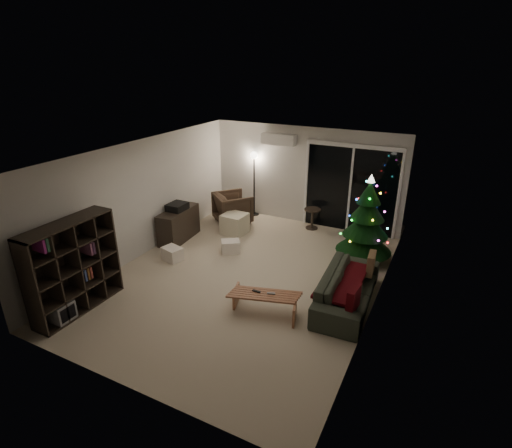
# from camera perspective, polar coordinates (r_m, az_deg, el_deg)

# --- Properties ---
(room) EXTENTS (6.50, 7.51, 2.60)m
(room) POSITION_cam_1_polar(r_m,az_deg,el_deg) (8.67, 5.66, 2.10)
(room) COLOR beige
(room) RESTS_ON ground
(bookshelf) EXTENTS (0.94, 1.66, 1.62)m
(bookshelf) POSITION_cam_1_polar(r_m,az_deg,el_deg) (7.52, -25.63, -5.25)
(bookshelf) COLOR #2D2822
(bookshelf) RESTS_ON floor
(media_cabinet) EXTENTS (0.55, 1.24, 0.75)m
(media_cabinet) POSITION_cam_1_polar(r_m,az_deg,el_deg) (9.66, -10.99, -0.09)
(media_cabinet) COLOR #2D2822
(media_cabinet) RESTS_ON floor
(stereo) EXTENTS (0.38, 0.45, 0.16)m
(stereo) POSITION_cam_1_polar(r_m,az_deg,el_deg) (9.49, -11.20, 2.45)
(stereo) COLOR black
(stereo) RESTS_ON media_cabinet
(armchair) EXTENTS (1.22, 1.22, 0.80)m
(armchair) POSITION_cam_1_polar(r_m,az_deg,el_deg) (10.49, -3.35, 2.32)
(armchair) COLOR #3C2B20
(armchair) RESTS_ON floor
(ottoman) EXTENTS (0.58, 0.58, 0.50)m
(ottoman) POSITION_cam_1_polar(r_m,az_deg,el_deg) (9.88, -3.07, 0.05)
(ottoman) COLOR beige
(ottoman) RESTS_ON floor
(cardboard_box_a) EXTENTS (0.47, 0.40, 0.29)m
(cardboard_box_a) POSITION_cam_1_polar(r_m,az_deg,el_deg) (8.79, -11.86, -4.18)
(cardboard_box_a) COLOR #FAE5D0
(cardboard_box_a) RESTS_ON floor
(cardboard_box_b) EXTENTS (0.50, 0.48, 0.28)m
(cardboard_box_b) POSITION_cam_1_polar(r_m,az_deg,el_deg) (8.96, -3.66, -3.22)
(cardboard_box_b) COLOR #FAE5D0
(cardboard_box_b) RESTS_ON floor
(side_table) EXTENTS (0.46, 0.46, 0.52)m
(side_table) POSITION_cam_1_polar(r_m,az_deg,el_deg) (10.24, 8.02, 0.76)
(side_table) COLOR #2D2822
(side_table) RESTS_ON floor
(floor_lamp) EXTENTS (0.27, 0.27, 1.70)m
(floor_lamp) POSITION_cam_1_polar(r_m,az_deg,el_deg) (10.86, -0.27, 5.57)
(floor_lamp) COLOR black
(floor_lamp) RESTS_ON floor
(sofa) EXTENTS (0.92, 2.11, 0.61)m
(sofa) POSITION_cam_1_polar(r_m,az_deg,el_deg) (7.27, 12.90, -8.98)
(sofa) COLOR #313B2A
(sofa) RESTS_ON floor
(sofa_throw) EXTENTS (0.65, 1.49, 0.05)m
(sofa_throw) POSITION_cam_1_polar(r_m,az_deg,el_deg) (7.22, 12.22, -7.90)
(sofa_throw) COLOR #44030F
(sofa_throw) RESTS_ON sofa
(cushion_a) EXTENTS (0.15, 0.41, 0.40)m
(cushion_a) POSITION_cam_1_polar(r_m,az_deg,el_deg) (7.67, 16.11, -5.45)
(cushion_a) COLOR brown
(cushion_a) RESTS_ON sofa
(cushion_b) EXTENTS (0.15, 0.41, 0.40)m
(cushion_b) POSITION_cam_1_polar(r_m,az_deg,el_deg) (6.56, 13.75, -10.34)
(cushion_b) COLOR #44030F
(cushion_b) RESTS_ON sofa
(coffee_table) EXTENTS (1.23, 0.72, 0.37)m
(coffee_table) POSITION_cam_1_polar(r_m,az_deg,el_deg) (6.93, 1.21, -11.23)
(coffee_table) COLOR #8F5B3A
(coffee_table) RESTS_ON floor
(remote_a) EXTENTS (0.15, 0.04, 0.02)m
(remote_a) POSITION_cam_1_polar(r_m,az_deg,el_deg) (6.88, 0.08, -9.58)
(remote_a) COLOR black
(remote_a) RESTS_ON coffee_table
(remote_b) EXTENTS (0.14, 0.08, 0.02)m
(remote_b) POSITION_cam_1_polar(r_m,az_deg,el_deg) (6.82, 2.17, -9.87)
(remote_b) COLOR slate
(remote_b) RESTS_ON coffee_table
(christmas_tree) EXTENTS (1.44, 1.44, 1.90)m
(christmas_tree) POSITION_cam_1_polar(r_m,az_deg,el_deg) (8.61, 15.53, 0.74)
(christmas_tree) COLOR #0D3E12
(christmas_tree) RESTS_ON floor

